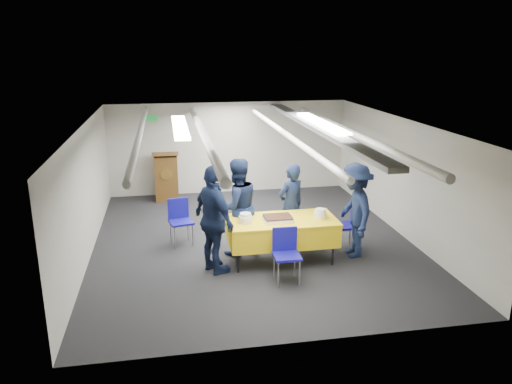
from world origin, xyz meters
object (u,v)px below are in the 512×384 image
chair_near (286,249)px  chair_right (350,221)px  sailor_c (214,220)px  sheet_cake (278,218)px  sailor_a (291,206)px  chair_left (180,217)px  sailor_b (237,207)px  serving_table (282,231)px  podium (166,175)px  sailor_d (355,210)px

chair_near → chair_right: 1.82m
sailor_c → chair_right: bearing=-102.9°
sheet_cake → sailor_c: size_ratio=0.27×
sheet_cake → chair_right: 1.53m
sailor_a → sheet_cake: bearing=35.2°
chair_left → sailor_a: size_ratio=0.55×
chair_right → sailor_b: size_ratio=0.49×
sailor_a → sailor_b: (-1.04, -0.18, 0.09)m
sheet_cake → chair_right: chair_right is taller
serving_table → sailor_a: 0.76m
serving_table → podium: podium is taller
podium → chair_right: size_ratio=1.44×
sheet_cake → podium: bearing=114.4°
podium → sailor_d: 5.18m
chair_near → sailor_d: sailor_d is taller
podium → sailor_a: bearing=-56.1°
podium → chair_near: (1.84, -4.77, -0.08)m
sailor_b → sailor_d: (2.04, -0.47, -0.03)m
serving_table → sheet_cake: bearing=-145.7°
sailor_b → chair_left: bearing=-53.2°
sheet_cake → podium: podium is taller
chair_right → sheet_cake: bearing=-165.2°
chair_left → sailor_d: size_ratio=0.51×
chair_right → sailor_d: 0.45m
sailor_d → podium: bearing=-138.5°
podium → serving_table: bearing=-64.2°
chair_left → sailor_c: sailor_c is taller
chair_left → sailor_d: 3.26m
sailor_a → sailor_d: (1.00, -0.65, 0.06)m
sheet_cake → sailor_c: (-1.10, -0.17, 0.10)m
serving_table → sailor_c: bearing=-168.8°
chair_right → sailor_c: bearing=-167.7°
chair_left → sailor_b: bearing=-33.9°
serving_table → sheet_cake: sheet_cake is taller
chair_left → sailor_b: size_ratio=0.49×
chair_right → chair_left: size_ratio=1.00×
podium → sailor_b: bearing=-70.9°
chair_near → sailor_b: bearing=116.6°
chair_right → podium: bearing=131.8°
podium → chair_left: 2.89m
chair_left → sailor_c: size_ratio=0.48×
chair_near → chair_left: same height
sailor_c → chair_left: bearing=-4.4°
chair_near → serving_table: bearing=81.8°
podium → chair_left: podium is taller
sailor_b → sailor_a: bearing=170.5°
chair_right → sailor_d: size_ratio=0.51×
chair_near → sailor_a: 1.49m
sailor_a → sailor_d: size_ratio=0.93×
chair_left → sailor_c: (0.53, -1.38, 0.38)m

